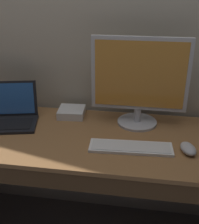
{
  "coord_description": "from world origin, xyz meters",
  "views": [
    {
      "loc": [
        0.33,
        -1.32,
        1.54
      ],
      "look_at": [
        0.13,
        0.0,
        0.92
      ],
      "focal_mm": 46.54,
      "sensor_mm": 36.0,
      "label": 1
    }
  ],
  "objects_px": {
    "external_monitor": "(139,81)",
    "external_drive_box": "(72,112)",
    "wired_keyboard": "(131,147)",
    "computer_mouse": "(188,149)",
    "laptop_black": "(7,115)"
  },
  "relations": [
    {
      "from": "laptop_black",
      "to": "computer_mouse",
      "type": "height_order",
      "value": "laptop_black"
    },
    {
      "from": "computer_mouse",
      "to": "external_drive_box",
      "type": "relative_size",
      "value": 0.73
    },
    {
      "from": "wired_keyboard",
      "to": "computer_mouse",
      "type": "distance_m",
      "value": 0.27
    },
    {
      "from": "computer_mouse",
      "to": "external_drive_box",
      "type": "height_order",
      "value": "external_drive_box"
    },
    {
      "from": "external_drive_box",
      "to": "wired_keyboard",
      "type": "bearing_deg",
      "value": -40.41
    },
    {
      "from": "external_monitor",
      "to": "wired_keyboard",
      "type": "bearing_deg",
      "value": -94.05
    },
    {
      "from": "external_monitor",
      "to": "external_drive_box",
      "type": "xyz_separation_m",
      "value": [
        -0.39,
        0.05,
        -0.23
      ]
    },
    {
      "from": "computer_mouse",
      "to": "external_drive_box",
      "type": "bearing_deg",
      "value": 137.48
    },
    {
      "from": "external_monitor",
      "to": "wired_keyboard",
      "type": "relative_size",
      "value": 1.26
    },
    {
      "from": "external_monitor",
      "to": "computer_mouse",
      "type": "bearing_deg",
      "value": -46.08
    },
    {
      "from": "laptop_black",
      "to": "wired_keyboard",
      "type": "height_order",
      "value": "laptop_black"
    },
    {
      "from": "laptop_black",
      "to": "external_drive_box",
      "type": "distance_m",
      "value": 0.37
    },
    {
      "from": "external_monitor",
      "to": "external_drive_box",
      "type": "height_order",
      "value": "external_monitor"
    },
    {
      "from": "wired_keyboard",
      "to": "external_drive_box",
      "type": "bearing_deg",
      "value": 139.59
    },
    {
      "from": "wired_keyboard",
      "to": "external_drive_box",
      "type": "relative_size",
      "value": 2.68
    }
  ]
}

